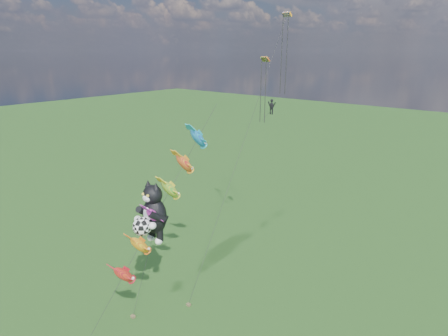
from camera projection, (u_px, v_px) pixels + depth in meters
The scene contains 4 objects.
ground at pixel (113, 284), 38.72m from camera, with size 300.00×300.00×0.00m, color #10360D.
cat_kite_rig at pixel (152, 214), 32.90m from camera, with size 2.67×4.19×12.39m.
fish_windsock_rig at pixel (163, 204), 32.79m from camera, with size 1.33×15.96×18.36m.
parafoil_rig at pixel (271, 92), 41.35m from camera, with size 2.24×17.48×27.15m.
Camera 1 is at (30.17, -18.23, 23.11)m, focal length 30.00 mm.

